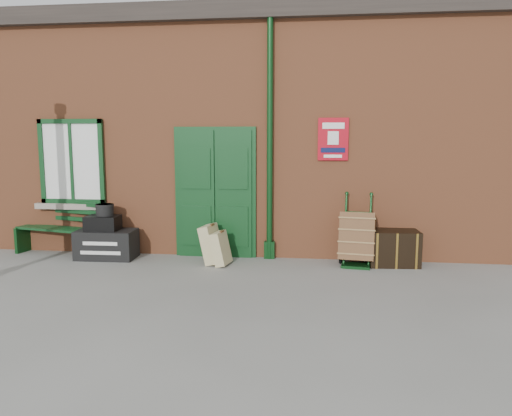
% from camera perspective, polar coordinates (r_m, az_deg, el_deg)
% --- Properties ---
extents(ground, '(80.00, 80.00, 0.00)m').
position_cam_1_polar(ground, '(7.42, -4.64, -8.26)').
color(ground, gray).
rests_on(ground, ground).
extents(station_building, '(10.30, 4.30, 4.36)m').
position_cam_1_polar(station_building, '(10.56, -0.84, 8.55)').
color(station_building, '#A85B36').
rests_on(station_building, ground).
extents(bench, '(1.62, 0.81, 0.96)m').
position_cam_1_polar(bench, '(9.61, -21.44, -2.04)').
color(bench, '#0F3918').
rests_on(bench, ground).
extents(houdini_trunk, '(1.01, 0.58, 0.50)m').
position_cam_1_polar(houdini_trunk, '(9.02, -16.71, -3.98)').
color(houdini_trunk, black).
rests_on(houdini_trunk, ground).
extents(strongbox, '(0.56, 0.41, 0.25)m').
position_cam_1_polar(strongbox, '(8.97, -17.10, -1.64)').
color(strongbox, black).
rests_on(strongbox, houdini_trunk).
extents(hatbox, '(0.31, 0.31, 0.20)m').
position_cam_1_polar(hatbox, '(8.95, -16.90, -0.20)').
color(hatbox, black).
rests_on(hatbox, strongbox).
extents(suitcase_back, '(0.38, 0.50, 0.66)m').
position_cam_1_polar(suitcase_back, '(8.32, -5.14, -4.11)').
color(suitcase_back, tan).
rests_on(suitcase_back, ground).
extents(suitcase_front, '(0.34, 0.44, 0.56)m').
position_cam_1_polar(suitcase_front, '(8.20, -4.05, -4.61)').
color(suitcase_front, tan).
rests_on(suitcase_front, ground).
extents(porter_trolley, '(0.64, 0.68, 1.16)m').
position_cam_1_polar(porter_trolley, '(8.32, 11.48, -3.39)').
color(porter_trolley, '#0D3413').
rests_on(porter_trolley, ground).
extents(dark_trunk, '(0.84, 0.58, 0.58)m').
position_cam_1_polar(dark_trunk, '(8.49, 15.41, -4.40)').
color(dark_trunk, black).
rests_on(dark_trunk, ground).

